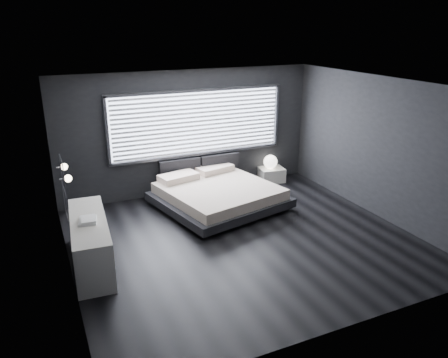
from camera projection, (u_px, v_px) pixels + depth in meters
name	position (u px, v px, depth m)	size (l,w,h in m)	color
room	(244.00, 167.00, 7.55)	(6.04, 6.00, 2.80)	black
window	(198.00, 123.00, 9.87)	(4.14, 0.09, 1.52)	white
headboard	(200.00, 167.00, 10.17)	(1.96, 0.16, 0.52)	black
sconce_near	(68.00, 178.00, 6.41)	(0.18, 0.11, 0.11)	silver
sconce_far	(64.00, 167.00, 6.92)	(0.18, 0.11, 0.11)	silver
wall_art_upper	(63.00, 176.00, 5.77)	(0.01, 0.48, 0.48)	#47474C
wall_art_lower	(65.00, 202.00, 6.15)	(0.01, 0.48, 0.48)	#47474C
bed	(218.00, 194.00, 9.37)	(2.82, 2.74, 0.62)	black
nightstand	(271.00, 175.00, 10.90)	(0.59, 0.49, 0.34)	silver
orb_lamp	(270.00, 162.00, 10.77)	(0.34, 0.34, 0.34)	white
dresser	(91.00, 242.00, 7.08)	(0.71, 2.03, 0.80)	silver
book_stack	(88.00, 220.00, 6.85)	(0.32, 0.39, 0.07)	white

